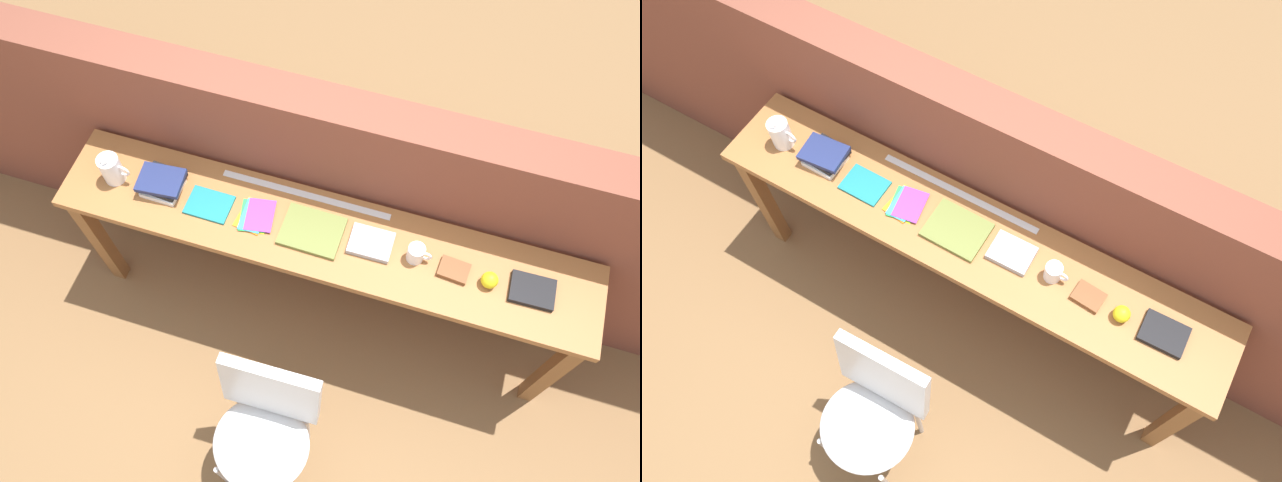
{
  "view_description": "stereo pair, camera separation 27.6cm",
  "coord_description": "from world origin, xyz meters",
  "views": [
    {
      "loc": [
        0.38,
        -0.95,
        3.36
      ],
      "look_at": [
        0.0,
        0.25,
        0.9
      ],
      "focal_mm": 35.0,
      "sensor_mm": 36.0,
      "label": 1
    },
    {
      "loc": [
        0.63,
        -0.84,
        3.36
      ],
      "look_at": [
        0.0,
        0.25,
        0.9
      ],
      "focal_mm": 35.0,
      "sensor_mm": 36.0,
      "label": 2
    }
  ],
  "objects": [
    {
      "name": "ground_plane",
      "position": [
        0.0,
        0.0,
        0.0
      ],
      "size": [
        40.0,
        40.0,
        0.0
      ],
      "primitive_type": "plane",
      "color": "brown"
    },
    {
      "name": "sideboard",
      "position": [
        0.0,
        0.3,
        0.74
      ],
      "size": [
        2.5,
        0.44,
        0.88
      ],
      "color": "#996033",
      "rests_on": "ground"
    },
    {
      "name": "magazine_cycling",
      "position": [
        -0.54,
        0.28,
        0.89
      ],
      "size": [
        0.21,
        0.16,
        0.01
      ],
      "primitive_type": "cube",
      "rotation": [
        0.0,
        0.0,
        -0.01
      ],
      "color": "#19757A",
      "rests_on": "sideboard"
    },
    {
      "name": "pamphlet_pile_colourful",
      "position": [
        -0.32,
        0.29,
        0.89
      ],
      "size": [
        0.18,
        0.19,
        0.01
      ],
      "color": "yellow",
      "rests_on": "sideboard"
    },
    {
      "name": "sports_ball_small",
      "position": [
        0.75,
        0.28,
        0.92
      ],
      "size": [
        0.07,
        0.07,
        0.07
      ],
      "primitive_type": "sphere",
      "color": "yellow",
      "rests_on": "sideboard"
    },
    {
      "name": "chair_white_moulded",
      "position": [
        -0.02,
        -0.52,
        0.53
      ],
      "size": [
        0.45,
        0.46,
        0.89
      ],
      "color": "silver",
      "rests_on": "ground"
    },
    {
      "name": "ruler_metal_back_edge",
      "position": [
        -0.14,
        0.47,
        0.88
      ],
      "size": [
        0.81,
        0.03,
        0.0
      ],
      "primitive_type": "cube",
      "color": "silver",
      "rests_on": "sideboard"
    },
    {
      "name": "book_repair_rightmost",
      "position": [
        0.94,
        0.3,
        0.89
      ],
      "size": [
        0.19,
        0.15,
        0.03
      ],
      "primitive_type": "cube",
      "rotation": [
        0.0,
        0.0,
        0.03
      ],
      "color": "black",
      "rests_on": "sideboard"
    },
    {
      "name": "book_open_centre",
      "position": [
        -0.05,
        0.29,
        0.89
      ],
      "size": [
        0.28,
        0.22,
        0.02
      ],
      "primitive_type": "cube",
      "rotation": [
        0.0,
        0.0,
        -0.01
      ],
      "color": "olive",
      "rests_on": "sideboard"
    },
    {
      "name": "brick_wall_back",
      "position": [
        0.0,
        0.64,
        0.68
      ],
      "size": [
        6.0,
        0.2,
        1.37
      ],
      "primitive_type": "cube",
      "color": "brown",
      "rests_on": "ground"
    },
    {
      "name": "pitcher_white",
      "position": [
        -1.02,
        0.29,
        0.96
      ],
      "size": [
        0.14,
        0.1,
        0.18
      ],
      "color": "white",
      "rests_on": "sideboard"
    },
    {
      "name": "leather_journal_brown",
      "position": [
        0.6,
        0.29,
        0.89
      ],
      "size": [
        0.14,
        0.11,
        0.02
      ],
      "primitive_type": "cube",
      "rotation": [
        0.0,
        0.0,
        -0.08
      ],
      "color": "brown",
      "rests_on": "sideboard"
    },
    {
      "name": "mug",
      "position": [
        0.42,
        0.31,
        0.92
      ],
      "size": [
        0.11,
        0.08,
        0.09
      ],
      "color": "white",
      "rests_on": "sideboard"
    },
    {
      "name": "book_stack_leftmost",
      "position": [
        -0.78,
        0.31,
        0.92
      ],
      "size": [
        0.22,
        0.19,
        0.07
      ],
      "color": "white",
      "rests_on": "sideboard"
    },
    {
      "name": "book_grey_hardcover",
      "position": [
        0.22,
        0.31,
        0.89
      ],
      "size": [
        0.19,
        0.15,
        0.03
      ],
      "primitive_type": "cube",
      "rotation": [
        0.0,
        0.0,
        0.01
      ],
      "color": "#9E9EA3",
      "rests_on": "sideboard"
    }
  ]
}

